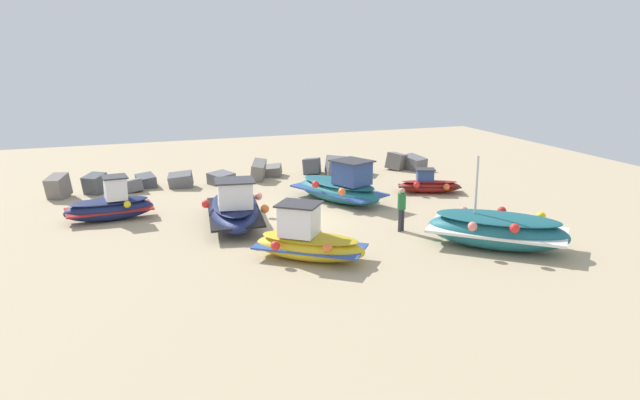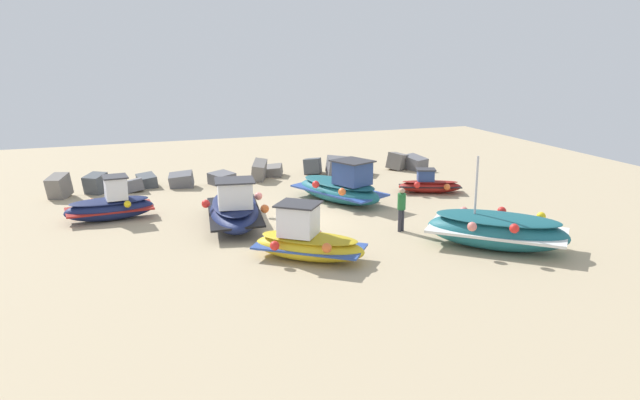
{
  "view_description": "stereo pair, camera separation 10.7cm",
  "coord_description": "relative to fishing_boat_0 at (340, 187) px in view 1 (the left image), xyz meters",
  "views": [
    {
      "loc": [
        -7.62,
        -24.66,
        7.29
      ],
      "look_at": [
        0.95,
        -0.95,
        0.9
      ],
      "focal_mm": 35.75,
      "sensor_mm": 36.0,
      "label": 1
    },
    {
      "loc": [
        -7.52,
        -24.69,
        7.29
      ],
      "look_at": [
        0.95,
        -0.95,
        0.9
      ],
      "focal_mm": 35.75,
      "sensor_mm": 36.0,
      "label": 2
    }
  ],
  "objects": [
    {
      "name": "ground_plane",
      "position": [
        -2.93,
        -1.77,
        -0.68
      ],
      "size": [
        45.28,
        45.28,
        0.0
      ],
      "primitive_type": "plane",
      "color": "tan"
    },
    {
      "name": "fishing_boat_0",
      "position": [
        0.0,
        0.0,
        0.0
      ],
      "size": [
        3.62,
        5.18,
        2.07
      ],
      "rotation": [
        0.0,
        0.0,
        5.12
      ],
      "color": "#1E6670",
      "rests_on": "ground_plane"
    },
    {
      "name": "fishing_boat_1",
      "position": [
        -3.95,
        -6.94,
        -0.04
      ],
      "size": [
        3.98,
        3.59,
        1.96
      ],
      "rotation": [
        0.0,
        0.0,
        2.47
      ],
      "color": "gold",
      "rests_on": "ground_plane"
    },
    {
      "name": "fishing_boat_2",
      "position": [
        -5.41,
        -2.09,
        -0.02
      ],
      "size": [
        2.83,
        5.48,
        2.09
      ],
      "rotation": [
        0.0,
        0.0,
        4.56
      ],
      "color": "navy",
      "rests_on": "ground_plane"
    },
    {
      "name": "fishing_boat_3",
      "position": [
        -10.06,
        0.41,
        -0.08
      ],
      "size": [
        3.69,
        1.62,
        1.88
      ],
      "rotation": [
        0.0,
        0.0,
        0.09
      ],
      "color": "navy",
      "rests_on": "ground_plane"
    },
    {
      "name": "fishing_boat_4",
      "position": [
        2.8,
        -8.11,
        -0.01
      ],
      "size": [
        5.05,
        4.86,
        3.33
      ],
      "rotation": [
        0.0,
        0.0,
        5.54
      ],
      "color": "#1E6670",
      "rests_on": "ground_plane"
    },
    {
      "name": "fishing_boat_5",
      "position": [
        4.75,
        0.23,
        -0.29
      ],
      "size": [
        3.27,
        2.18,
        1.22
      ],
      "rotation": [
        0.0,
        0.0,
        2.77
      ],
      "color": "maroon",
      "rests_on": "ground_plane"
    },
    {
      "name": "person_walking",
      "position": [
        0.52,
        -5.12,
        0.32
      ],
      "size": [
        0.32,
        0.32,
        1.74
      ],
      "rotation": [
        0.0,
        0.0,
        5.15
      ],
      "color": "#2D2D38",
      "rests_on": "ground_plane"
    },
    {
      "name": "breakwater_rocks",
      "position": [
        -2.14,
        5.7,
        -0.28
      ],
      "size": [
        20.18,
        2.94,
        1.32
      ],
      "color": "slate",
      "rests_on": "ground_plane"
    }
  ]
}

